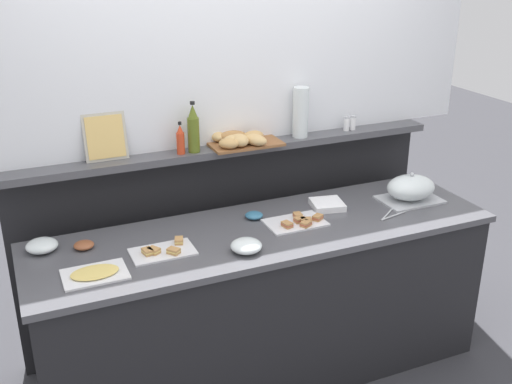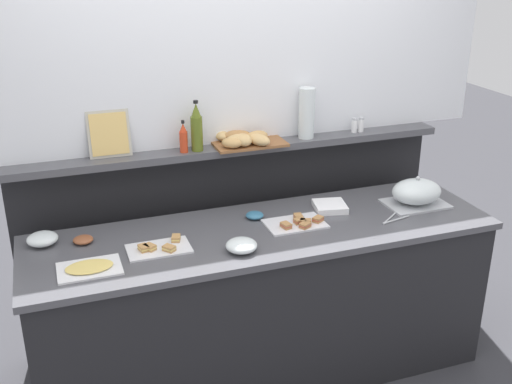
{
  "view_description": "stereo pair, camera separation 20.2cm",
  "coord_description": "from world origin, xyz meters",
  "px_view_note": "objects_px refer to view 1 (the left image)",
  "views": [
    {
      "loc": [
        -1.18,
        -2.59,
        2.25
      ],
      "look_at": [
        -0.01,
        0.1,
        1.06
      ],
      "focal_mm": 43.14,
      "sensor_mm": 36.0,
      "label": 1
    },
    {
      "loc": [
        -0.99,
        -2.67,
        2.25
      ],
      "look_at": [
        -0.01,
        0.1,
        1.06
      ],
      "focal_mm": 43.14,
      "sensor_mm": 36.0,
      "label": 2
    }
  ],
  "objects_px": {
    "sandwich_platter_side": "(298,222)",
    "pepper_shaker": "(353,123)",
    "serving_cloche": "(411,189)",
    "glass_bowl_medium": "(42,246)",
    "serving_tongs": "(390,215)",
    "framed_picture": "(105,137)",
    "hot_sauce_bottle": "(180,140)",
    "cold_cuts_platter": "(95,274)",
    "bread_basket": "(240,140)",
    "condiment_bowl_cream": "(254,215)",
    "condiment_bowl_dark": "(84,245)",
    "sandwich_platter_front": "(163,251)",
    "olive_oil_bottle": "(193,130)",
    "glass_bowl_large": "(246,246)",
    "napkin_stack": "(327,205)",
    "water_carafe": "(301,112)",
    "salt_shaker": "(347,124)"
  },
  "relations": [
    {
      "from": "sandwich_platter_side",
      "to": "pepper_shaker",
      "type": "bearing_deg",
      "value": 37.53
    },
    {
      "from": "serving_cloche",
      "to": "glass_bowl_medium",
      "type": "height_order",
      "value": "serving_cloche"
    },
    {
      "from": "serving_tongs",
      "to": "framed_picture",
      "type": "height_order",
      "value": "framed_picture"
    },
    {
      "from": "serving_cloche",
      "to": "pepper_shaker",
      "type": "relative_size",
      "value": 3.91
    },
    {
      "from": "serving_tongs",
      "to": "hot_sauce_bottle",
      "type": "height_order",
      "value": "hot_sauce_bottle"
    },
    {
      "from": "cold_cuts_platter",
      "to": "bread_basket",
      "type": "height_order",
      "value": "bread_basket"
    },
    {
      "from": "hot_sauce_bottle",
      "to": "bread_basket",
      "type": "relative_size",
      "value": 0.44
    },
    {
      "from": "serving_cloche",
      "to": "condiment_bowl_cream",
      "type": "height_order",
      "value": "serving_cloche"
    },
    {
      "from": "hot_sauce_bottle",
      "to": "sandwich_platter_side",
      "type": "bearing_deg",
      "value": -41.48
    },
    {
      "from": "serving_tongs",
      "to": "framed_picture",
      "type": "distance_m",
      "value": 1.56
    },
    {
      "from": "cold_cuts_platter",
      "to": "framed_picture",
      "type": "xyz_separation_m",
      "value": [
        0.2,
        0.62,
        0.43
      ]
    },
    {
      "from": "framed_picture",
      "to": "condiment_bowl_dark",
      "type": "bearing_deg",
      "value": -121.56
    },
    {
      "from": "serving_cloche",
      "to": "condiment_bowl_dark",
      "type": "relative_size",
      "value": 3.5
    },
    {
      "from": "sandwich_platter_front",
      "to": "olive_oil_bottle",
      "type": "bearing_deg",
      "value": 55.51
    },
    {
      "from": "sandwich_platter_front",
      "to": "cold_cuts_platter",
      "type": "bearing_deg",
      "value": -165.19
    },
    {
      "from": "glass_bowl_large",
      "to": "pepper_shaker",
      "type": "bearing_deg",
      "value": 33.45
    },
    {
      "from": "glass_bowl_medium",
      "to": "napkin_stack",
      "type": "xyz_separation_m",
      "value": [
        1.5,
        -0.09,
        -0.01
      ]
    },
    {
      "from": "sandwich_platter_front",
      "to": "framed_picture",
      "type": "distance_m",
      "value": 0.69
    },
    {
      "from": "serving_cloche",
      "to": "framed_picture",
      "type": "relative_size",
      "value": 1.39
    },
    {
      "from": "condiment_bowl_cream",
      "to": "serving_tongs",
      "type": "distance_m",
      "value": 0.73
    },
    {
      "from": "hot_sauce_bottle",
      "to": "olive_oil_bottle",
      "type": "height_order",
      "value": "olive_oil_bottle"
    },
    {
      "from": "serving_cloche",
      "to": "glass_bowl_large",
      "type": "distance_m",
      "value": 1.11
    },
    {
      "from": "napkin_stack",
      "to": "water_carafe",
      "type": "xyz_separation_m",
      "value": [
        -0.01,
        0.33,
        0.45
      ]
    },
    {
      "from": "glass_bowl_large",
      "to": "olive_oil_bottle",
      "type": "distance_m",
      "value": 0.74
    },
    {
      "from": "condiment_bowl_dark",
      "to": "glass_bowl_medium",
      "type": "bearing_deg",
      "value": 165.37
    },
    {
      "from": "glass_bowl_medium",
      "to": "condiment_bowl_dark",
      "type": "distance_m",
      "value": 0.19
    },
    {
      "from": "condiment_bowl_cream",
      "to": "sandwich_platter_front",
      "type": "bearing_deg",
      "value": -161.1
    },
    {
      "from": "pepper_shaker",
      "to": "framed_picture",
      "type": "bearing_deg",
      "value": 178.49
    },
    {
      "from": "sandwich_platter_side",
      "to": "serving_cloche",
      "type": "height_order",
      "value": "serving_cloche"
    },
    {
      "from": "glass_bowl_large",
      "to": "glass_bowl_medium",
      "type": "height_order",
      "value": "same"
    },
    {
      "from": "hot_sauce_bottle",
      "to": "salt_shaker",
      "type": "relative_size",
      "value": 2.02
    },
    {
      "from": "napkin_stack",
      "to": "hot_sauce_bottle",
      "type": "height_order",
      "value": "hot_sauce_bottle"
    },
    {
      "from": "serving_cloche",
      "to": "serving_tongs",
      "type": "bearing_deg",
      "value": -149.34
    },
    {
      "from": "napkin_stack",
      "to": "bread_basket",
      "type": "height_order",
      "value": "bread_basket"
    },
    {
      "from": "sandwich_platter_front",
      "to": "condiment_bowl_dark",
      "type": "distance_m",
      "value": 0.39
    },
    {
      "from": "framed_picture",
      "to": "cold_cuts_platter",
      "type": "bearing_deg",
      "value": -108.12
    },
    {
      "from": "framed_picture",
      "to": "serving_tongs",
      "type": "bearing_deg",
      "value": -23.82
    },
    {
      "from": "cold_cuts_platter",
      "to": "glass_bowl_large",
      "type": "bearing_deg",
      "value": -4.69
    },
    {
      "from": "sandwich_platter_front",
      "to": "serving_tongs",
      "type": "relative_size",
      "value": 1.64
    },
    {
      "from": "bread_basket",
      "to": "salt_shaker",
      "type": "bearing_deg",
      "value": 2.18
    },
    {
      "from": "condiment_bowl_dark",
      "to": "bread_basket",
      "type": "bearing_deg",
      "value": 16.11
    },
    {
      "from": "sandwich_platter_side",
      "to": "bread_basket",
      "type": "bearing_deg",
      "value": 109.06
    },
    {
      "from": "condiment_bowl_cream",
      "to": "salt_shaker",
      "type": "height_order",
      "value": "salt_shaker"
    },
    {
      "from": "sandwich_platter_front",
      "to": "framed_picture",
      "type": "relative_size",
      "value": 1.23
    },
    {
      "from": "serving_tongs",
      "to": "bread_basket",
      "type": "xyz_separation_m",
      "value": [
        -0.65,
        0.54,
        0.35
      ]
    },
    {
      "from": "sandwich_platter_side",
      "to": "condiment_bowl_dark",
      "type": "relative_size",
      "value": 3.19
    },
    {
      "from": "condiment_bowl_cream",
      "to": "bread_basket",
      "type": "height_order",
      "value": "bread_basket"
    },
    {
      "from": "napkin_stack",
      "to": "pepper_shaker",
      "type": "distance_m",
      "value": 0.59
    },
    {
      "from": "sandwich_platter_side",
      "to": "cold_cuts_platter",
      "type": "distance_m",
      "value": 1.07
    },
    {
      "from": "glass_bowl_medium",
      "to": "sandwich_platter_side",
      "type": "bearing_deg",
      "value": -9.59
    }
  ]
}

